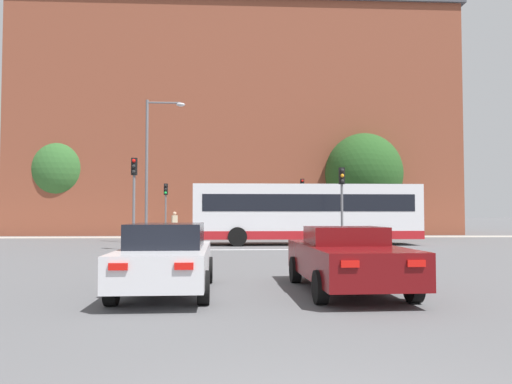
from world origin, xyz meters
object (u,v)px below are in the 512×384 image
traffic_light_near_right (342,194)px  traffic_light_far_left (166,201)px  car_saloon_left (167,257)px  traffic_light_near_left (134,188)px  traffic_light_far_right (302,198)px  bus_crossing_lead (306,213)px  pedestrian_waiting (175,222)px  pedestrian_walking_east (212,222)px  street_lamp_junction (153,157)px  car_roadster_right (347,258)px

traffic_light_near_right → traffic_light_far_left: bearing=129.6°
car_saloon_left → traffic_light_near_left: 13.04m
traffic_light_far_left → traffic_light_far_right: bearing=-1.8°
bus_crossing_lead → traffic_light_near_left: (-8.64, -3.79, 1.12)m
traffic_light_near_right → traffic_light_near_left: size_ratio=0.91×
bus_crossing_lead → pedestrian_waiting: bearing=40.4°
traffic_light_near_left → pedestrian_walking_east: size_ratio=2.37×
traffic_light_far_right → pedestrian_walking_east: bearing=175.2°
traffic_light_far_left → street_lamp_junction: bearing=-89.1°
car_roadster_right → traffic_light_far_left: (-7.08, 24.57, 1.87)m
street_lamp_junction → pedestrian_walking_east: street_lamp_junction is taller
bus_crossing_lead → traffic_light_far_right: traffic_light_far_right is taller
traffic_light_near_left → pedestrian_waiting: size_ratio=2.33×
traffic_light_far_right → traffic_light_far_left: bearing=178.2°
car_roadster_right → traffic_light_far_right: traffic_light_far_right is taller
pedestrian_walking_east → pedestrian_waiting: bearing=85.9°
traffic_light_far_left → street_lamp_junction: 7.15m
traffic_light_near_left → traffic_light_near_right: bearing=0.8°
traffic_light_near_left → street_lamp_junction: size_ratio=0.52×
traffic_light_near_left → car_roadster_right: bearing=-60.7°
traffic_light_near_left → pedestrian_walking_east: (3.18, 12.32, -1.81)m
traffic_light_near_left → street_lamp_junction: bearing=89.6°
bus_crossing_lead → pedestrian_waiting: 12.71m
pedestrian_walking_east → traffic_light_far_left: bearing=112.5°
pedestrian_walking_east → bus_crossing_lead: bearing=-129.1°
street_lamp_junction → pedestrian_waiting: 9.01m
pedestrian_walking_east → traffic_light_far_right: bearing=-76.5°
traffic_light_far_left → pedestrian_waiting: (0.48, 1.38, -1.50)m
bus_crossing_lead → pedestrian_walking_east: 10.15m
street_lamp_junction → car_saloon_left: bearing=-80.3°
traffic_light_far_left → bus_crossing_lead: bearing=-43.6°
car_saloon_left → street_lamp_junction: size_ratio=0.58×
traffic_light_near_left → traffic_light_far_left: bearing=90.3°
car_saloon_left → car_roadster_right: (3.92, 0.00, -0.04)m
bus_crossing_lead → car_saloon_left: bearing=161.2°
car_roadster_right → street_lamp_junction: street_lamp_junction is taller
traffic_light_near_right → car_saloon_left: bearing=-118.0°
car_saloon_left → traffic_light_near_right: (6.71, 12.63, 1.88)m
traffic_light_near_right → traffic_light_far_right: (-0.20, 11.64, 0.17)m
street_lamp_junction → pedestrian_waiting: size_ratio=4.48×
traffic_light_near_left → car_saloon_left: bearing=-76.1°
car_roadster_right → traffic_light_far_right: size_ratio=1.16×
traffic_light_near_left → pedestrian_walking_east: bearing=75.5°
traffic_light_far_right → traffic_light_near_left: bearing=-129.2°
bus_crossing_lead → pedestrian_walking_east: bearing=32.6°
car_roadster_right → pedestrian_walking_east: 25.11m
car_roadster_right → traffic_light_near_right: traffic_light_near_right is taller
car_saloon_left → car_roadster_right: 3.92m
traffic_light_near_right → traffic_light_near_left: traffic_light_near_left is taller
pedestrian_waiting → pedestrian_walking_east: 2.99m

